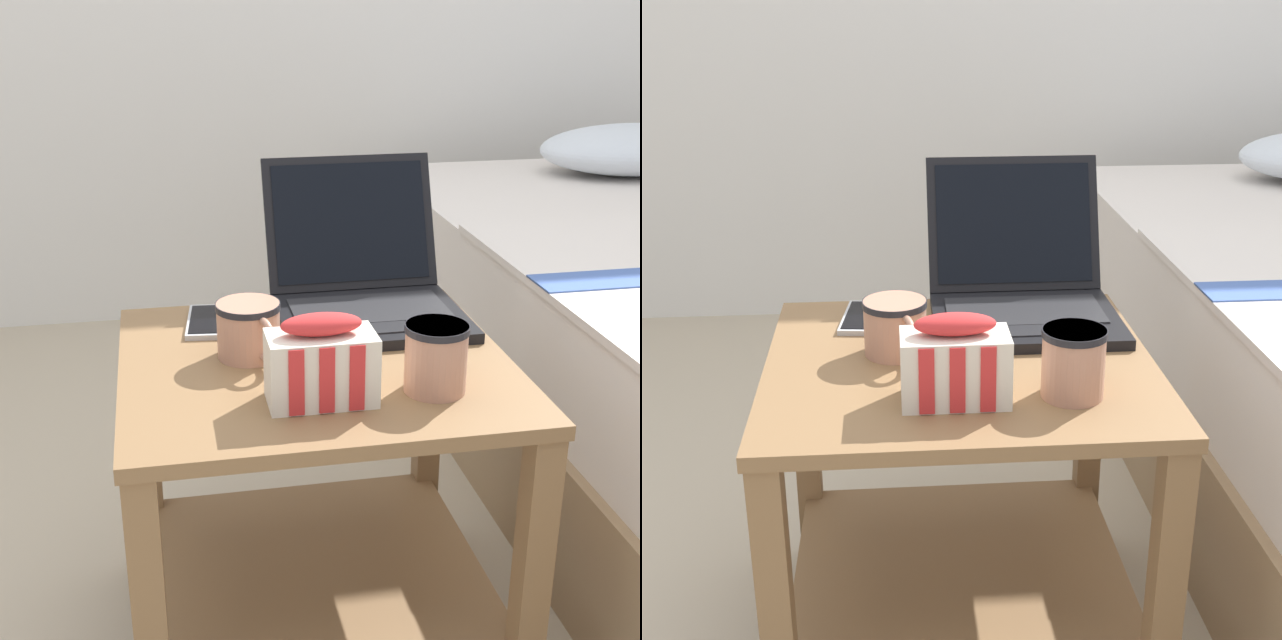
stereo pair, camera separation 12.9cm
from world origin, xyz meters
TOP-DOWN VIEW (x-y plane):
  - ground_plane at (0.00, 0.00)m, footprint 8.00×8.00m
  - bedside_table at (0.00, 0.00)m, footprint 0.59×0.55m
  - laptop at (0.12, 0.19)m, footprint 0.31×0.35m
  - mug_front_left at (-0.10, 0.03)m, footprint 0.10×0.13m
  - mug_front_right at (0.15, -0.13)m, footprint 0.10×0.12m
  - snack_bag at (-0.02, -0.14)m, footprint 0.15×0.08m
  - cell_phone at (-0.15, 0.18)m, footprint 0.09×0.15m

SIDE VIEW (x-z plane):
  - ground_plane at x=0.00m, z-range 0.00..0.00m
  - bedside_table at x=0.00m, z-range 0.07..0.59m
  - cell_phone at x=-0.15m, z-range 0.52..0.53m
  - mug_front_left at x=-0.10m, z-range 0.52..0.61m
  - laptop at x=0.12m, z-range 0.44..0.69m
  - mug_front_right at x=0.15m, z-range 0.52..0.62m
  - snack_bag at x=-0.02m, z-range 0.51..0.64m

